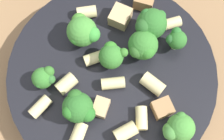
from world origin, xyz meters
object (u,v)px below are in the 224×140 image
(broccoli_floret_5, at_px, (143,46))
(rigatoni_7, at_px, (87,12))
(rigatoni_0, at_px, (125,132))
(rigatoni_2, at_px, (111,83))
(pasta_bowl, at_px, (112,76))
(chicken_chunk_3, at_px, (162,108))
(rigatoni_6, at_px, (95,58))
(broccoli_floret_0, at_px, (176,39))
(broccoli_floret_6, at_px, (82,31))
(rigatoni_3, at_px, (142,118))
(chicken_chunk_0, at_px, (120,17))
(broccoli_floret_1, at_px, (44,78))
(chicken_chunk_1, at_px, (101,107))
(broccoli_floret_3, at_px, (114,55))
(rigatoni_9, at_px, (171,23))
(rigatoni_10, at_px, (40,107))
(chicken_chunk_2, at_px, (144,1))
(rigatoni_4, at_px, (153,84))
(rigatoni_8, at_px, (78,134))
(broccoli_floret_2, at_px, (151,24))
(rigatoni_1, at_px, (66,84))
(broccoli_floret_7, at_px, (78,108))
(broccoli_floret_4, at_px, (179,128))

(broccoli_floret_5, relative_size, rigatoni_7, 1.67)
(rigatoni_0, relative_size, rigatoni_2, 0.91)
(pasta_bowl, height_order, chicken_chunk_3, chicken_chunk_3)
(pasta_bowl, distance_m, broccoli_floret_5, 0.06)
(rigatoni_6, bearing_deg, broccoli_floret_0, 96.20)
(broccoli_floret_6, height_order, chicken_chunk_3, broccoli_floret_6)
(rigatoni_3, xyz_separation_m, chicken_chunk_0, (-0.14, -0.01, 0.00))
(broccoli_floret_1, relative_size, chicken_chunk_1, 1.31)
(broccoli_floret_3, relative_size, chicken_chunk_3, 1.63)
(rigatoni_2, xyz_separation_m, chicken_chunk_1, (0.03, -0.01, 0.00))
(rigatoni_9, height_order, rigatoni_10, same)
(chicken_chunk_0, bearing_deg, pasta_bowl, -12.93)
(chicken_chunk_1, distance_m, chicken_chunk_2, 0.16)
(pasta_bowl, relative_size, rigatoni_4, 9.29)
(rigatoni_6, distance_m, rigatoni_8, 0.10)
(broccoli_floret_6, distance_m, rigatoni_7, 0.04)
(rigatoni_8, distance_m, chicken_chunk_3, 0.11)
(broccoli_floret_0, bearing_deg, broccoli_floret_5, -80.43)
(chicken_chunk_1, bearing_deg, broccoli_floret_6, -170.42)
(chicken_chunk_0, distance_m, chicken_chunk_3, 0.13)
(broccoli_floret_2, relative_size, rigatoni_6, 1.75)
(rigatoni_10, bearing_deg, rigatoni_9, 119.64)
(broccoli_floret_2, bearing_deg, rigatoni_7, -112.89)
(pasta_bowl, xyz_separation_m, rigatoni_4, (0.02, 0.05, 0.03))
(rigatoni_0, height_order, rigatoni_1, same)
(broccoli_floret_7, bearing_deg, broccoli_floret_6, 174.06)
(broccoli_floret_5, distance_m, rigatoni_7, 0.09)
(broccoli_floret_1, height_order, broccoli_floret_5, broccoli_floret_5)
(broccoli_floret_0, bearing_deg, broccoli_floret_1, -77.85)
(rigatoni_8, bearing_deg, rigatoni_6, 165.14)
(broccoli_floret_3, height_order, broccoli_floret_5, broccoli_floret_5)
(chicken_chunk_1, bearing_deg, chicken_chunk_3, 84.39)
(broccoli_floret_7, relative_size, rigatoni_2, 1.43)
(chicken_chunk_3, bearing_deg, chicken_chunk_2, -177.65)
(broccoli_floret_4, relative_size, rigatoni_9, 1.42)
(chicken_chunk_2, bearing_deg, rigatoni_2, -25.72)
(broccoli_floret_0, height_order, chicken_chunk_3, broccoli_floret_0)
(broccoli_floret_6, bearing_deg, rigatoni_6, 22.72)
(rigatoni_7, bearing_deg, rigatoni_0, 12.75)
(broccoli_floret_5, distance_m, chicken_chunk_3, 0.08)
(broccoli_floret_5, distance_m, rigatoni_6, 0.06)
(broccoli_floret_4, distance_m, chicken_chunk_1, 0.09)
(broccoli_floret_4, height_order, rigatoni_1, broccoli_floret_4)
(broccoli_floret_6, distance_m, broccoli_floret_7, 0.10)
(pasta_bowl, height_order, broccoli_floret_0, broccoli_floret_0)
(broccoli_floret_2, distance_m, chicken_chunk_2, 0.05)
(rigatoni_4, height_order, chicken_chunk_0, chicken_chunk_0)
(chicken_chunk_0, bearing_deg, rigatoni_0, -2.74)
(broccoli_floret_4, distance_m, rigatoni_8, 0.12)
(broccoli_floret_0, xyz_separation_m, chicken_chunk_1, (0.08, -0.10, -0.01))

